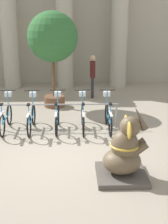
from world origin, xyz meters
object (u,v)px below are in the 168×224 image
object	(u,v)px
bicycle_4	(108,116)
elephant_statue	(124,154)
bicycle_3	(83,116)
bicycle_0	(6,117)
potted_tree	(53,40)
bicycle_2	(57,116)
bicycle_1	(31,117)
person_pedestrian	(93,73)

from	to	relation	value
bicycle_4	elephant_statue	world-z (taller)	elephant_statue
bicycle_3	bicycle_4	bearing A→B (deg)	-1.09
bicycle_0	potted_tree	bearing A→B (deg)	62.70
elephant_statue	potted_tree	world-z (taller)	potted_tree
bicycle_2	elephant_statue	xyz separation A→B (m)	(1.52, -2.87, 0.13)
bicycle_2	potted_tree	world-z (taller)	potted_tree
bicycle_3	elephant_statue	distance (m)	2.96
bicycle_2	bicycle_3	distance (m)	0.75
bicycle_0	elephant_statue	distance (m)	4.18
bicycle_0	bicycle_3	xyz separation A→B (m)	(2.25, -0.03, 0.00)
bicycle_1	potted_tree	size ratio (longest dim) A/B	0.49
bicycle_0	elephant_statue	world-z (taller)	elephant_statue
bicycle_1	elephant_statue	distance (m)	3.64
bicycle_2	person_pedestrian	bearing A→B (deg)	71.28
person_pedestrian	potted_tree	world-z (taller)	potted_tree
bicycle_0	potted_tree	xyz separation A→B (m)	(1.27, 2.46, 2.02)
bicycle_3	potted_tree	world-z (taller)	potted_tree
bicycle_0	bicycle_3	size ratio (longest dim) A/B	1.00
bicycle_2	bicycle_4	xyz separation A→B (m)	(1.50, -0.03, 0.00)
bicycle_3	person_pedestrian	world-z (taller)	person_pedestrian
bicycle_1	person_pedestrian	world-z (taller)	person_pedestrian
potted_tree	bicycle_2	bearing A→B (deg)	-84.66
bicycle_4	potted_tree	size ratio (longest dim) A/B	0.49
bicycle_2	bicycle_4	size ratio (longest dim) A/B	1.00
bicycle_2	bicycle_4	bearing A→B (deg)	-1.26
bicycle_3	person_pedestrian	bearing A→B (deg)	82.34
elephant_statue	potted_tree	size ratio (longest dim) A/B	0.46
bicycle_2	bicycle_3	world-z (taller)	same
bicycle_0	potted_tree	world-z (taller)	potted_tree
bicycle_0	bicycle_4	world-z (taller)	same
bicycle_0	potted_tree	size ratio (longest dim) A/B	0.49
bicycle_2	elephant_statue	size ratio (longest dim) A/B	1.07
bicycle_4	bicycle_0	bearing A→B (deg)	179.07
bicycle_0	person_pedestrian	distance (m)	4.62
bicycle_4	elephant_statue	xyz separation A→B (m)	(0.02, -2.84, 0.13)
bicycle_3	person_pedestrian	xyz separation A→B (m)	(0.50, 3.70, 0.63)
bicycle_1	bicycle_4	distance (m)	2.25
bicycle_1	bicycle_3	size ratio (longest dim) A/B	1.00
bicycle_2	bicycle_4	distance (m)	1.50
person_pedestrian	potted_tree	distance (m)	2.36
potted_tree	bicycle_1	bearing A→B (deg)	-101.70
potted_tree	bicycle_3	bearing A→B (deg)	-68.51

